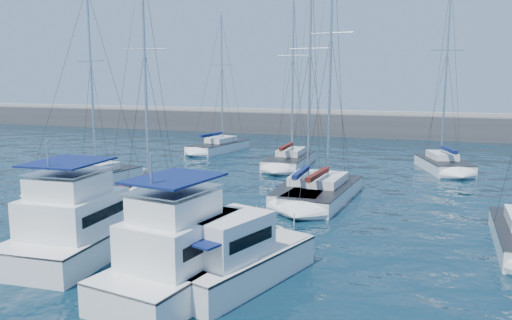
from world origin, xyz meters
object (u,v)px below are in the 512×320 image
(motor_yacht_port_inner, at_px, (84,227))
(sailboat_mid_c, at_px, (305,190))
(sailboat_mid_d, at_px, (324,192))
(sailboat_back_c, at_px, (443,164))
(sailboat_back_a, at_px, (219,147))
(sailboat_back_b, at_px, (290,160))
(sailboat_mid_a, at_px, (88,179))
(motor_yacht_stbd_inner, at_px, (191,255))
(sailboat_mid_b, at_px, (144,201))
(motor_yacht_stbd_outer, at_px, (239,260))

(motor_yacht_port_inner, xyz_separation_m, sailboat_mid_c, (6.74, 13.56, -0.60))
(sailboat_mid_d, relative_size, sailboat_back_c, 1.04)
(sailboat_back_a, bearing_deg, sailboat_back_b, -23.56)
(sailboat_mid_a, xyz_separation_m, sailboat_mid_d, (17.25, 1.52, 0.02))
(sailboat_mid_a, distance_m, sailboat_back_b, 17.57)
(sailboat_back_a, bearing_deg, motor_yacht_stbd_inner, -58.06)
(sailboat_back_c, bearing_deg, sailboat_mid_c, -139.52)
(motor_yacht_stbd_inner, bearing_deg, motor_yacht_port_inner, 173.97)
(sailboat_back_b, xyz_separation_m, sailboat_back_c, (13.00, 2.33, 0.03))
(motor_yacht_stbd_inner, bearing_deg, sailboat_mid_b, 139.47)
(motor_yacht_stbd_inner, distance_m, sailboat_back_c, 30.42)
(motor_yacht_stbd_outer, relative_size, sailboat_back_a, 0.47)
(motor_yacht_stbd_outer, xyz_separation_m, sailboat_back_a, (-15.43, 32.43, -0.42))
(sailboat_back_a, bearing_deg, sailboat_mid_b, -66.58)
(motor_yacht_stbd_inner, distance_m, sailboat_mid_d, 15.09)
(sailboat_mid_c, distance_m, sailboat_mid_d, 1.30)
(sailboat_mid_d, relative_size, sailboat_back_a, 1.15)
(motor_yacht_stbd_outer, distance_m, sailboat_mid_b, 12.46)
(sailboat_mid_b, height_order, sailboat_mid_c, sailboat_mid_c)
(motor_yacht_stbd_outer, bearing_deg, sailboat_back_c, 91.95)
(motor_yacht_port_inner, distance_m, motor_yacht_stbd_inner, 6.38)
(sailboat_mid_b, height_order, sailboat_back_c, sailboat_back_c)
(sailboat_back_a, bearing_deg, sailboat_mid_a, -85.42)
(sailboat_mid_b, xyz_separation_m, sailboat_mid_c, (8.25, 6.30, 0.01))
(sailboat_mid_a, bearing_deg, sailboat_back_b, 58.71)
(motor_yacht_port_inner, xyz_separation_m, motor_yacht_stbd_inner, (6.18, -1.60, 0.00))
(sailboat_mid_a, relative_size, sailboat_mid_d, 0.85)
(motor_yacht_stbd_inner, bearing_deg, sailboat_mid_c, 96.39)
(sailboat_mid_c, distance_m, sailboat_back_b, 12.33)
(sailboat_mid_a, distance_m, sailboat_back_a, 19.72)
(motor_yacht_stbd_inner, bearing_deg, sailboat_back_c, 81.01)
(motor_yacht_stbd_inner, xyz_separation_m, motor_yacht_stbd_outer, (1.68, 0.67, -0.19))
(motor_yacht_stbd_inner, distance_m, sailboat_mid_a, 20.45)
(motor_yacht_stbd_inner, relative_size, sailboat_back_a, 0.62)
(motor_yacht_port_inner, xyz_separation_m, sailboat_back_c, (15.33, 27.41, -0.58))
(sailboat_back_a, distance_m, sailboat_back_b, 11.80)
(motor_yacht_port_inner, xyz_separation_m, sailboat_mid_a, (-9.22, 11.84, -0.62))
(sailboat_back_a, bearing_deg, motor_yacht_port_inner, -67.10)
(sailboat_back_a, xyz_separation_m, sailboat_back_c, (22.90, -4.08, 0.03))
(sailboat_mid_c, bearing_deg, sailboat_mid_b, -144.68)
(sailboat_back_c, bearing_deg, sailboat_mid_b, -147.61)
(motor_yacht_port_inner, distance_m, sailboat_mid_b, 7.44)
(motor_yacht_port_inner, bearing_deg, motor_yacht_stbd_inner, -18.99)
(sailboat_mid_c, height_order, sailboat_back_a, sailboat_mid_c)
(sailboat_mid_d, bearing_deg, sailboat_mid_b, -143.81)
(motor_yacht_stbd_outer, relative_size, sailboat_mid_a, 0.49)
(sailboat_mid_a, height_order, sailboat_mid_d, sailboat_mid_d)
(sailboat_mid_a, height_order, sailboat_mid_b, sailboat_mid_b)
(sailboat_mid_a, bearing_deg, motor_yacht_port_inner, -42.26)
(motor_yacht_stbd_outer, relative_size, sailboat_back_c, 0.43)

